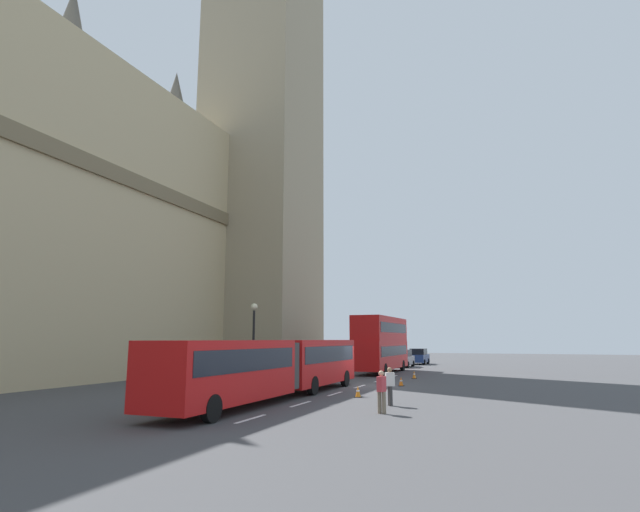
% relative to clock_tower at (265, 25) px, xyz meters
% --- Properties ---
extents(ground_plane, '(160.00, 160.00, 0.00)m').
position_rel_clock_tower_xyz_m(ground_plane, '(-15.35, -15.98, -39.61)').
color(ground_plane, '#424244').
extents(lane_centre_marking, '(25.20, 0.16, 0.01)m').
position_rel_clock_tower_xyz_m(lane_centre_marking, '(-18.09, -15.98, -39.61)').
color(lane_centre_marking, silver).
rests_on(lane_centre_marking, ground_plane).
extents(clock_tower, '(12.21, 12.21, 75.43)m').
position_rel_clock_tower_xyz_m(clock_tower, '(0.00, 0.00, 0.00)').
color(clock_tower, tan).
rests_on(clock_tower, ground_plane).
extents(articulated_bus, '(18.04, 2.54, 2.90)m').
position_rel_clock_tower_xyz_m(articulated_bus, '(-23.59, -13.99, -37.87)').
color(articulated_bus, red).
rests_on(articulated_bus, ground_plane).
extents(double_decker_bus, '(10.66, 2.54, 4.90)m').
position_rel_clock_tower_xyz_m(double_decker_bus, '(-2.73, -13.99, -36.90)').
color(double_decker_bus, red).
rests_on(double_decker_bus, ground_plane).
extents(sedan_lead, '(4.40, 1.86, 1.85)m').
position_rel_clock_tower_xyz_m(sedan_lead, '(7.05, -13.75, -38.70)').
color(sedan_lead, gray).
rests_on(sedan_lead, ground_plane).
extents(sedan_trailing, '(4.40, 1.86, 1.85)m').
position_rel_clock_tower_xyz_m(sedan_trailing, '(13.76, -14.28, -38.70)').
color(sedan_trailing, navy).
rests_on(sedan_trailing, ground_plane).
extents(traffic_cone_west, '(0.36, 0.36, 0.58)m').
position_rel_clock_tower_xyz_m(traffic_cone_west, '(-21.47, -17.64, -39.33)').
color(traffic_cone_west, black).
rests_on(traffic_cone_west, ground_plane).
extents(traffic_cone_middle, '(0.36, 0.36, 0.58)m').
position_rel_clock_tower_xyz_m(traffic_cone_middle, '(-14.50, -18.34, -39.33)').
color(traffic_cone_middle, black).
rests_on(traffic_cone_middle, ground_plane).
extents(traffic_cone_east, '(0.36, 0.36, 0.58)m').
position_rel_clock_tower_xyz_m(traffic_cone_east, '(-8.19, -17.95, -39.33)').
color(traffic_cone_east, black).
rests_on(traffic_cone_east, ground_plane).
extents(street_lamp, '(0.44, 0.44, 5.27)m').
position_rel_clock_tower_xyz_m(street_lamp, '(-17.97, -9.48, -36.56)').
color(street_lamp, black).
rests_on(street_lamp, ground_plane).
extents(pedestrian_near_cones, '(0.44, 0.36, 1.69)m').
position_rel_clock_tower_xyz_m(pedestrian_near_cones, '(-26.50, -20.22, -38.70)').
color(pedestrian_near_cones, '#726651').
rests_on(pedestrian_near_cones, ground_plane).
extents(pedestrian_by_kerb, '(0.41, 0.47, 1.69)m').
position_rel_clock_tower_xyz_m(pedestrian_by_kerb, '(-24.02, -19.96, -38.70)').
color(pedestrian_by_kerb, '#333333').
rests_on(pedestrian_by_kerb, ground_plane).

